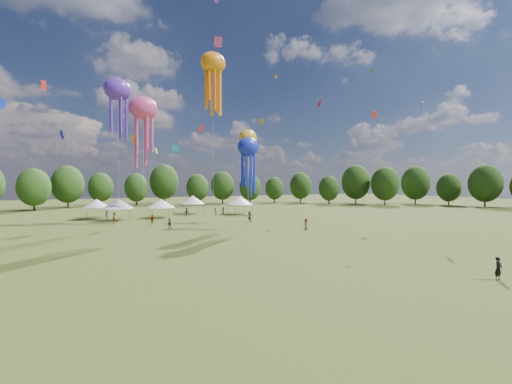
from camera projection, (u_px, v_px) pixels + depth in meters
name	position (u px, v px, depth m)	size (l,w,h in m)	color
ground	(411.00, 286.00, 21.83)	(300.00, 300.00, 0.00)	#384416
observer_main	(498.00, 269.00, 23.23)	(0.60, 0.39, 1.65)	black
spectator_near	(169.00, 224.00, 49.32)	(0.79, 0.61, 1.62)	gray
spectators_far	(215.00, 215.00, 61.35)	(25.27, 29.64, 1.92)	gray
festival_tents	(169.00, 202.00, 68.35)	(34.18, 12.00, 4.07)	#47474C
show_kites	(181.00, 110.00, 53.50)	(22.89, 15.82, 30.09)	#E34383
small_kites	(198.00, 49.00, 56.97)	(72.16, 55.32, 46.19)	#E34383
treeline	(160.00, 185.00, 75.23)	(201.57, 95.24, 13.43)	#38281C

